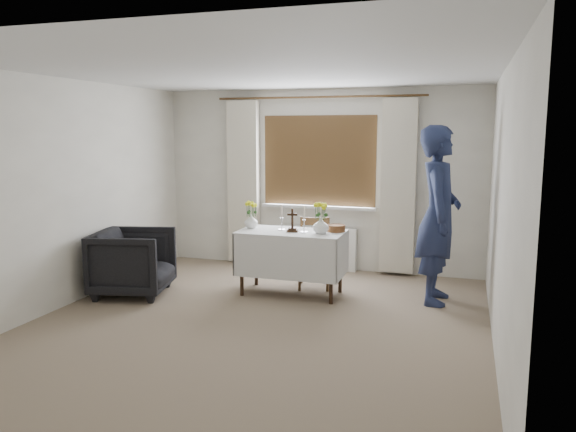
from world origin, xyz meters
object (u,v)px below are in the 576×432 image
(wooden_chair, at_px, (314,253))
(person, at_px, (438,215))
(wooden_cross, at_px, (292,220))
(flower_vase_right, at_px, (321,225))
(armchair, at_px, (133,262))
(altar_table, at_px, (291,263))
(flower_vase_left, at_px, (251,221))

(wooden_chair, height_order, person, person)
(wooden_cross, distance_m, flower_vase_right, 0.35)
(person, xyz_separation_m, flower_vase_right, (-1.29, -0.27, -0.14))
(person, xyz_separation_m, wooden_cross, (-1.63, -0.26, -0.10))
(armchair, xyz_separation_m, person, (3.44, 0.80, 0.61))
(wooden_chair, height_order, flower_vase_right, flower_vase_right)
(wooden_chair, bearing_deg, wooden_cross, -124.95)
(altar_table, relative_size, flower_vase_right, 6.49)
(wooden_cross, height_order, flower_vase_right, wooden_cross)
(wooden_chair, height_order, flower_vase_left, flower_vase_left)
(wooden_chair, relative_size, flower_vase_right, 4.52)
(person, height_order, flower_vase_right, person)
(person, height_order, wooden_cross, person)
(person, relative_size, wooden_cross, 7.27)
(wooden_chair, bearing_deg, armchair, -167.42)
(wooden_chair, relative_size, armchair, 1.00)
(altar_table, xyz_separation_m, armchair, (-1.79, -0.58, 0.01))
(wooden_cross, bearing_deg, flower_vase_right, -12.79)
(altar_table, relative_size, armchair, 1.44)
(flower_vase_left, bearing_deg, flower_vase_right, -6.09)
(armchair, relative_size, flower_vase_left, 5.01)
(altar_table, xyz_separation_m, flower_vase_left, (-0.53, 0.05, 0.47))
(altar_table, xyz_separation_m, wooden_chair, (0.18, 0.36, 0.05))
(altar_table, bearing_deg, flower_vase_right, -7.21)
(wooden_cross, relative_size, flower_vase_right, 1.44)
(armchair, distance_m, wooden_cross, 1.96)
(wooden_chair, xyz_separation_m, wooden_cross, (-0.16, -0.40, 0.47))
(person, bearing_deg, wooden_cross, 98.85)
(wooden_chair, distance_m, wooden_cross, 0.64)
(person, relative_size, flower_vase_right, 10.46)
(armchair, bearing_deg, wooden_cross, -86.68)
(wooden_cross, distance_m, flower_vase_left, 0.56)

